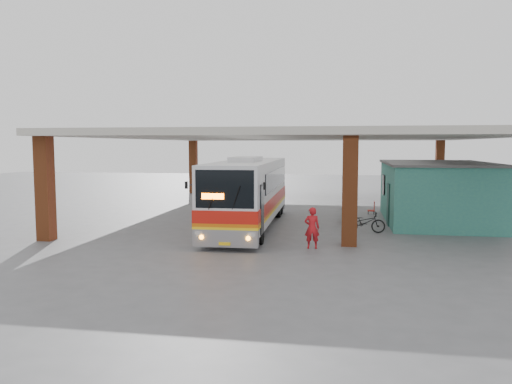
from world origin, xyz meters
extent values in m
plane|color=#515154|center=(0.00, 0.00, 0.00)|extent=(90.00, 90.00, 0.00)
cube|color=#994821|center=(3.00, -3.00, 2.17)|extent=(0.60, 0.60, 4.35)
cube|color=#994821|center=(3.00, 3.00, 2.17)|extent=(0.60, 0.60, 4.35)
cube|color=#994821|center=(3.00, 9.00, 2.17)|extent=(0.60, 0.60, 4.35)
cube|color=#994821|center=(-9.50, -4.00, 2.17)|extent=(0.60, 0.60, 4.35)
cube|color=#994821|center=(-9.50, 17.00, 2.17)|extent=(0.60, 0.60, 4.35)
cube|color=#994821|center=(10.00, 17.00, 2.17)|extent=(0.60, 0.60, 4.35)
cube|color=beige|center=(0.50, 6.50, 4.50)|extent=(21.00, 23.00, 0.30)
cube|color=#2F7671|center=(7.50, 4.00, 1.50)|extent=(5.00, 8.00, 3.00)
cube|color=#525252|center=(7.50, 4.00, 3.05)|extent=(5.20, 8.20, 0.12)
cube|color=#163D36|center=(4.98, 2.50, 1.05)|extent=(0.08, 0.95, 2.10)
cube|color=black|center=(4.98, 5.50, 1.80)|extent=(0.08, 1.20, 1.00)
cube|color=black|center=(4.95, 5.50, 1.80)|extent=(0.04, 1.30, 1.10)
cube|color=silver|center=(-1.73, 0.75, 1.86)|extent=(2.79, 11.80, 2.74)
cube|color=silver|center=(-1.70, -0.23, 3.33)|extent=(1.26, 2.97, 0.24)
cube|color=gray|center=(-1.56, -4.94, 0.54)|extent=(2.48, 0.46, 0.68)
cube|color=red|center=(-1.73, 0.75, 1.32)|extent=(2.83, 11.81, 0.49)
cube|color=#D2620B|center=(-1.73, 0.75, 1.01)|extent=(2.83, 11.81, 0.13)
cube|color=yellow|center=(-1.73, 0.75, 0.90)|extent=(2.83, 11.81, 0.10)
cube|color=black|center=(-1.56, -5.08, 2.37)|extent=(2.20, 0.16, 1.42)
cube|color=black|center=(-2.98, 1.49, 2.35)|extent=(0.31, 8.80, 0.88)
cube|color=black|center=(-0.52, 1.57, 2.35)|extent=(0.31, 8.80, 0.88)
cube|color=#FF5905|center=(-1.99, -5.15, 2.10)|extent=(0.83, 0.07, 0.22)
sphere|color=orange|center=(-2.43, -5.17, 0.57)|extent=(0.18, 0.18, 0.18)
sphere|color=orange|center=(-0.67, -5.12, 0.57)|extent=(0.18, 0.18, 0.18)
cube|color=yellow|center=(-1.55, -5.16, 0.34)|extent=(0.44, 0.04, 0.12)
cylinder|color=black|center=(-2.65, -3.39, 0.49)|extent=(0.34, 0.99, 0.98)
cylinder|color=black|center=(-0.56, -3.33, 0.49)|extent=(0.34, 0.99, 0.98)
cylinder|color=black|center=(-2.87, 4.14, 0.49)|extent=(0.34, 0.99, 0.98)
cylinder|color=black|center=(-0.79, 4.20, 0.49)|extent=(0.34, 0.99, 0.98)
cylinder|color=black|center=(-2.91, 5.41, 0.49)|extent=(0.34, 0.99, 0.98)
cylinder|color=black|center=(-0.82, 5.47, 0.49)|extent=(0.34, 0.99, 0.98)
imported|color=black|center=(3.73, 0.08, 0.48)|extent=(1.88, 0.75, 0.97)
imported|color=red|center=(1.58, -3.79, 0.80)|extent=(0.63, 0.46, 1.61)
cube|color=red|center=(4.37, 6.39, 0.22)|extent=(0.41, 0.41, 0.06)
cube|color=red|center=(4.54, 6.38, 0.47)|extent=(0.06, 0.40, 0.56)
cylinder|color=black|center=(4.20, 6.23, 0.09)|extent=(0.03, 0.03, 0.19)
cylinder|color=black|center=(4.52, 6.22, 0.09)|extent=(0.03, 0.03, 0.19)
cylinder|color=black|center=(4.21, 6.55, 0.09)|extent=(0.03, 0.03, 0.19)
cylinder|color=black|center=(4.53, 6.54, 0.09)|extent=(0.03, 0.03, 0.19)
camera|label=1|loc=(2.70, -22.86, 3.98)|focal=35.00mm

